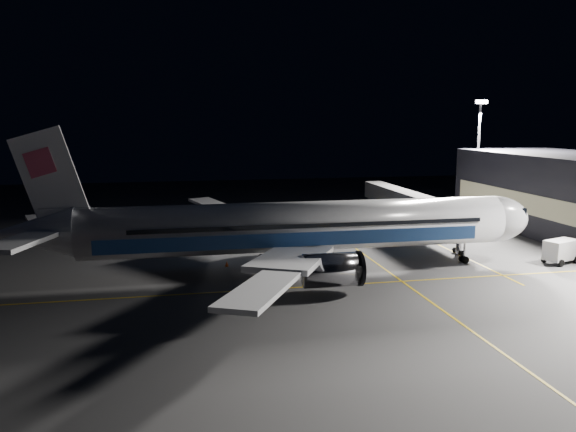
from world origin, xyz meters
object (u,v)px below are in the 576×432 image
Objects in this scene: airliner at (290,228)px; service_truck at (564,250)px; floodlight_mast_north at (478,147)px; safety_cone_b at (327,259)px; jet_bridge at (415,204)px; safety_cone_a at (227,264)px; baggage_tug at (215,233)px; safety_cone_c at (295,260)px.

airliner reaches higher than service_truck.
floodlight_mast_north is 39.46× the size of safety_cone_b.
airliner is at bearing -141.96° from jet_bridge.
floodlight_mast_north is at bearing 30.27° from safety_cone_a.
safety_cone_b is (12.36, 0.00, -0.06)m from safety_cone_a.
safety_cone_a is at bearing 149.82° from airliner.
baggage_tug is (-40.72, 21.92, -0.64)m from service_truck.
baggage_tug reaches higher than safety_cone_a.
safety_cone_b is (-17.59, -14.06, -4.32)m from jet_bridge.
safety_cone_c is at bearing -144.82° from floodlight_mast_north.
floodlight_mast_north is at bearing 37.74° from jet_bridge.
jet_bridge is 22.98m from service_truck.
safety_cone_a is 1.23× the size of safety_cone_b.
baggage_tug is (-30.30, 1.67, -3.69)m from jet_bridge.
floodlight_mast_north is 6.53× the size of baggage_tug.
safety_cone_a is at bearing 180.00° from safety_cone_c.
safety_cone_a is at bearing 151.28° from service_truck.
baggage_tug is 5.15× the size of safety_cone_c.
floodlight_mast_north is at bearing 37.91° from airliner.
floodlight_mast_north is 36.65m from service_truck.
safety_cone_c is (1.37, 4.00, -4.86)m from airliner.
safety_cone_b is at bearing 36.11° from airliner.
safety_cone_b is (5.48, 4.00, -4.90)m from airliner.
baggage_tug is at bearing 131.71° from service_truck.
jet_bridge is (23.08, 18.06, -0.58)m from airliner.
airliner is 95.40× the size of safety_cone_a.
jet_bridge is 55.90× the size of safety_cone_c.
safety_cone_c is at bearing 71.08° from airliner.
safety_cone_c is at bearing 149.09° from service_truck.
airliner is 10.26× the size of service_truck.
airliner is at bearing 156.25° from service_truck.
baggage_tug is at bearing 91.25° from safety_cone_a.
safety_cone_b is 4.11m from safety_cone_c.
safety_cone_c is (-4.11, 0.00, 0.05)m from safety_cone_b.
safety_cone_a is at bearing -106.47° from baggage_tug.
jet_bridge is at bearing -20.87° from baggage_tug.
floodlight_mast_north is 51.14m from baggage_tug.
safety_cone_c is (-39.70, -27.99, -12.06)m from floodlight_mast_north.
service_truck is (-7.58, -34.18, -10.84)m from floodlight_mast_north.
jet_bridge is 30.57m from baggage_tug.
floodlight_mast_north is at bearing -3.47° from baggage_tug.
service_truck is 32.74m from safety_cone_c.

